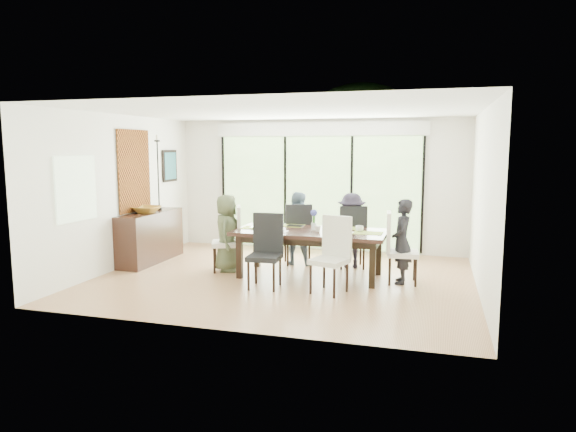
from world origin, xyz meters
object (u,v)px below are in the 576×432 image
(person_right_end, at_px, (402,241))
(chair_near_right, at_px, (329,255))
(table_top, at_px, (310,232))
(bowl, at_px, (147,210))
(chair_far_left, at_px, (297,233))
(cup_b, at_px, (318,229))
(vase, at_px, (314,226))
(cup_a, at_px, (272,224))
(cup_c, at_px, (360,229))
(chair_far_right, at_px, (351,236))
(chair_near_left, at_px, (264,251))
(person_left_end, at_px, (227,233))
(chair_right_end, at_px, (403,248))
(sideboard, at_px, (151,237))
(person_far_left, at_px, (297,228))
(laptop, at_px, (259,228))
(chair_left_end, at_px, (226,238))
(person_far_right, at_px, (351,231))

(person_right_end, bearing_deg, chair_near_right, -52.90)
(table_top, relative_size, bowl, 5.02)
(chair_far_left, distance_m, person_right_end, 2.11)
(cup_b, bearing_deg, vase, 123.69)
(cup_a, xyz_separation_m, cup_c, (1.50, -0.05, 0.00))
(cup_b, bearing_deg, chair_far_right, 67.17)
(chair_far_left, relative_size, person_right_end, 0.85)
(chair_near_left, xyz_separation_m, vase, (0.55, 0.92, 0.27))
(chair_far_left, relative_size, person_left_end, 0.85)
(vase, bearing_deg, table_top, -135.00)
(chair_right_end, height_order, chair_near_left, same)
(person_right_end, relative_size, sideboard, 0.80)
(person_far_left, bearing_deg, chair_near_right, 119.00)
(chair_right_end, height_order, person_far_left, person_far_left)
(chair_right_end, height_order, cup_b, chair_right_end)
(chair_right_end, bearing_deg, sideboard, 81.27)
(person_right_end, relative_size, laptop, 3.91)
(chair_right_end, distance_m, laptop, 2.36)
(chair_far_right, height_order, person_right_end, person_right_end)
(chair_left_end, bearing_deg, vase, 70.04)
(chair_near_right, xyz_separation_m, bowl, (-3.64, 1.04, 0.43))
(chair_far_right, height_order, laptop, chair_far_right)
(person_far_left, relative_size, bowl, 2.70)
(table_top, bearing_deg, chair_near_right, -60.11)
(chair_right_end, distance_m, person_far_left, 2.12)
(chair_near_left, xyz_separation_m, person_left_end, (-0.98, 0.87, 0.10))
(person_far_left, distance_m, bowl, 2.79)
(person_far_right, distance_m, cup_c, 0.79)
(table_top, bearing_deg, person_left_end, 180.00)
(chair_right_end, height_order, person_left_end, person_left_end)
(table_top, distance_m, person_far_right, 1.00)
(vase, distance_m, laptop, 0.91)
(chair_near_left, relative_size, cup_b, 11.00)
(person_left_end, relative_size, cup_c, 10.40)
(chair_right_end, height_order, person_far_right, person_far_right)
(cup_c, bearing_deg, chair_far_right, 108.43)
(person_far_left, relative_size, cup_c, 10.40)
(cup_b, bearing_deg, person_far_right, 66.73)
(chair_near_right, relative_size, laptop, 3.33)
(cup_b, bearing_deg, person_left_end, 176.49)
(person_right_end, relative_size, cup_b, 12.90)
(chair_far_left, xyz_separation_m, cup_c, (1.25, -0.75, 0.26))
(chair_far_left, distance_m, chair_near_right, 1.96)
(table_top, height_order, laptop, laptop)
(cup_c, bearing_deg, cup_b, -162.90)
(cup_a, bearing_deg, person_far_right, 28.55)
(bowl, bearing_deg, cup_a, -0.49)
(vase, height_order, cup_b, vase)
(bowl, bearing_deg, person_far_left, 13.77)
(chair_far_left, distance_m, person_far_left, 0.10)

